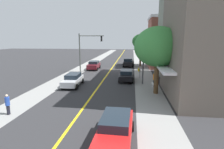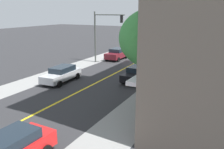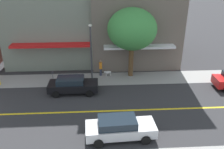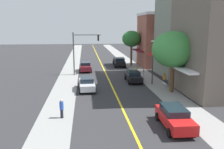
{
  "view_description": "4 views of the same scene",
  "coord_description": "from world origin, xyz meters",
  "px_view_note": "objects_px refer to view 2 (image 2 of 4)",
  "views": [
    {
      "loc": [
        -4.12,
        33.62,
        5.84
      ],
      "look_at": [
        -1.73,
        12.76,
        1.65
      ],
      "focal_mm": 28.72,
      "sensor_mm": 36.0,
      "label": 1
    },
    {
      "loc": [
        -11.69,
        30.49,
        6.9
      ],
      "look_at": [
        -2.59,
        12.82,
        1.55
      ],
      "focal_mm": 38.32,
      "sensor_mm": 36.0,
      "label": 2
    },
    {
      "loc": [
        16.19,
        11.13,
        10.74
      ],
      "look_at": [
        -2.89,
        12.25,
        1.92
      ],
      "focal_mm": 37.99,
      "sensor_mm": 36.0,
      "label": 3
    },
    {
      "loc": [
        3.43,
        40.95,
        7.55
      ],
      "look_at": [
        0.15,
        12.42,
        1.85
      ],
      "focal_mm": 38.4,
      "sensor_mm": 36.0,
      "label": 4
    }
  ],
  "objects_px": {
    "black_sedan_left_curb": "(137,73)",
    "pedestrian_orange_shirt": "(166,83)",
    "black_pickup_truck": "(171,52)",
    "fire_hydrant": "(174,65)",
    "street_tree_right_corner": "(192,22)",
    "street_lamp": "(155,49)",
    "maroon_sedan_right_curb": "(117,54)",
    "silver_sedan_right_curb": "(62,74)",
    "small_dog": "(161,92)",
    "parking_meter": "(162,70)",
    "street_tree_left_near": "(154,39)",
    "traffic_light_mast": "(103,29)"
  },
  "relations": [
    {
      "from": "fire_hydrant",
      "to": "black_pickup_truck",
      "type": "bearing_deg",
      "value": -72.98
    },
    {
      "from": "small_dog",
      "to": "silver_sedan_right_curb",
      "type": "bearing_deg",
      "value": 76.54
    },
    {
      "from": "fire_hydrant",
      "to": "street_lamp",
      "type": "xyz_separation_m",
      "value": [
        -0.21,
        9.16,
        3.3
      ]
    },
    {
      "from": "traffic_light_mast",
      "to": "small_dog",
      "type": "height_order",
      "value": "traffic_light_mast"
    },
    {
      "from": "small_dog",
      "to": "street_tree_right_corner",
      "type": "bearing_deg",
      "value": -12.85
    },
    {
      "from": "black_sedan_left_curb",
      "to": "street_lamp",
      "type": "bearing_deg",
      "value": 52.26
    },
    {
      "from": "street_lamp",
      "to": "street_tree_left_near",
      "type": "bearing_deg",
      "value": 106.36
    },
    {
      "from": "street_tree_left_near",
      "to": "black_pickup_truck",
      "type": "bearing_deg",
      "value": -80.23
    },
    {
      "from": "silver_sedan_right_curb",
      "to": "small_dog",
      "type": "bearing_deg",
      "value": 89.43
    },
    {
      "from": "parking_meter",
      "to": "black_pickup_truck",
      "type": "height_order",
      "value": "black_pickup_truck"
    },
    {
      "from": "maroon_sedan_right_curb",
      "to": "black_pickup_truck",
      "type": "distance_m",
      "value": 8.37
    },
    {
      "from": "street_tree_right_corner",
      "to": "parking_meter",
      "type": "distance_m",
      "value": 13.11
    },
    {
      "from": "street_tree_left_near",
      "to": "black_sedan_left_curb",
      "type": "relative_size",
      "value": 1.58
    },
    {
      "from": "traffic_light_mast",
      "to": "maroon_sedan_right_curb",
      "type": "height_order",
      "value": "traffic_light_mast"
    },
    {
      "from": "traffic_light_mast",
      "to": "black_pickup_truck",
      "type": "distance_m",
      "value": 11.42
    },
    {
      "from": "street_tree_right_corner",
      "to": "black_sedan_left_curb",
      "type": "distance_m",
      "value": 15.35
    },
    {
      "from": "street_tree_right_corner",
      "to": "black_sedan_left_curb",
      "type": "height_order",
      "value": "street_tree_right_corner"
    },
    {
      "from": "street_tree_right_corner",
      "to": "black_pickup_truck",
      "type": "xyz_separation_m",
      "value": [
        2.52,
        0.48,
        -4.35
      ]
    },
    {
      "from": "maroon_sedan_right_curb",
      "to": "black_sedan_left_curb",
      "type": "relative_size",
      "value": 0.99
    },
    {
      "from": "street_lamp",
      "to": "black_pickup_truck",
      "type": "height_order",
      "value": "street_lamp"
    },
    {
      "from": "street_lamp",
      "to": "small_dog",
      "type": "bearing_deg",
      "value": 126.32
    },
    {
      "from": "parking_meter",
      "to": "silver_sedan_right_curb",
      "type": "height_order",
      "value": "silver_sedan_right_curb"
    },
    {
      "from": "black_sedan_left_curb",
      "to": "silver_sedan_right_curb",
      "type": "distance_m",
      "value": 7.57
    },
    {
      "from": "maroon_sedan_right_curb",
      "to": "street_tree_left_near",
      "type": "bearing_deg",
      "value": 33.79
    },
    {
      "from": "traffic_light_mast",
      "to": "black_pickup_truck",
      "type": "relative_size",
      "value": 1.11
    },
    {
      "from": "traffic_light_mast",
      "to": "maroon_sedan_right_curb",
      "type": "bearing_deg",
      "value": 79.38
    },
    {
      "from": "street_tree_left_near",
      "to": "fire_hydrant",
      "type": "xyz_separation_m",
      "value": [
        1.4,
        -13.24,
        -4.66
      ]
    },
    {
      "from": "street_tree_left_near",
      "to": "small_dog",
      "type": "relative_size",
      "value": 8.8
    },
    {
      "from": "street_tree_left_near",
      "to": "street_lamp",
      "type": "xyz_separation_m",
      "value": [
        1.2,
        -4.08,
        -1.35
      ]
    },
    {
      "from": "fire_hydrant",
      "to": "traffic_light_mast",
      "type": "height_order",
      "value": "traffic_light_mast"
    },
    {
      "from": "street_tree_left_near",
      "to": "pedestrian_orange_shirt",
      "type": "xyz_separation_m",
      "value": [
        -0.18,
        -3.18,
        -4.09
      ]
    },
    {
      "from": "black_sedan_left_curb",
      "to": "traffic_light_mast",
      "type": "bearing_deg",
      "value": -128.79
    },
    {
      "from": "traffic_light_mast",
      "to": "pedestrian_orange_shirt",
      "type": "relative_size",
      "value": 3.91
    },
    {
      "from": "fire_hydrant",
      "to": "parking_meter",
      "type": "distance_m",
      "value": 5.33
    },
    {
      "from": "street_tree_left_near",
      "to": "parking_meter",
      "type": "height_order",
      "value": "street_tree_left_near"
    },
    {
      "from": "black_sedan_left_curb",
      "to": "black_pickup_truck",
      "type": "distance_m",
      "value": 13.99
    },
    {
      "from": "black_sedan_left_curb",
      "to": "silver_sedan_right_curb",
      "type": "bearing_deg",
      "value": -59.83
    },
    {
      "from": "parking_meter",
      "to": "black_pickup_truck",
      "type": "xyz_separation_m",
      "value": [
        1.99,
        -11.86,
        0.03
      ]
    },
    {
      "from": "street_tree_left_near",
      "to": "pedestrian_orange_shirt",
      "type": "distance_m",
      "value": 5.19
    },
    {
      "from": "parking_meter",
      "to": "pedestrian_orange_shirt",
      "type": "bearing_deg",
      "value": 108.67
    },
    {
      "from": "street_tree_left_near",
      "to": "silver_sedan_right_curb",
      "type": "relative_size",
      "value": 1.49
    },
    {
      "from": "traffic_light_mast",
      "to": "black_pickup_truck",
      "type": "bearing_deg",
      "value": 48.48
    },
    {
      "from": "maroon_sedan_right_curb",
      "to": "silver_sedan_right_curb",
      "type": "bearing_deg",
      "value": -0.24
    },
    {
      "from": "black_sedan_left_curb",
      "to": "fire_hydrant",
      "type": "bearing_deg",
      "value": 165.35
    },
    {
      "from": "black_sedan_left_curb",
      "to": "pedestrian_orange_shirt",
      "type": "height_order",
      "value": "pedestrian_orange_shirt"
    },
    {
      "from": "traffic_light_mast",
      "to": "street_lamp",
      "type": "relative_size",
      "value": 1.16
    },
    {
      "from": "traffic_light_mast",
      "to": "silver_sedan_right_curb",
      "type": "height_order",
      "value": "traffic_light_mast"
    },
    {
      "from": "street_tree_left_near",
      "to": "parking_meter",
      "type": "relative_size",
      "value": 5.43
    },
    {
      "from": "black_pickup_truck",
      "to": "maroon_sedan_right_curb",
      "type": "bearing_deg",
      "value": -49.84
    },
    {
      "from": "street_lamp",
      "to": "fire_hydrant",
      "type": "bearing_deg",
      "value": -88.71
    }
  ]
}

